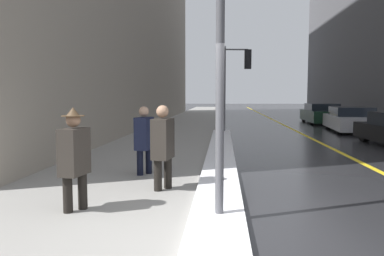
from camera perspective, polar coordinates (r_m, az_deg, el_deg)
ground_plane at (r=4.84m, az=0.79°, el=-16.73°), size 160.00×160.00×0.00m
sidewalk_slab at (r=19.70m, az=-1.96°, el=-0.24°), size 4.00×80.00×0.01m
road_centre_stripe at (r=19.91m, az=15.45°, el=-0.37°), size 0.16×80.00×0.00m
snow_bank_curb at (r=10.86m, az=4.34°, el=-4.21°), size 0.79×14.95×0.12m
lamp_post at (r=5.36m, az=4.37°, el=18.61°), size 0.28×0.28×5.13m
traffic_light_near at (r=17.97m, az=7.08°, el=8.67°), size 1.31×0.40×4.10m
pedestrian_trailing at (r=6.01m, az=-17.51°, el=-3.94°), size 0.37×0.54×1.62m
pedestrian_in_glasses at (r=7.05m, az=-4.48°, el=-2.35°), size 0.39×0.56×1.61m
pedestrian_with_shoulder_bag at (r=8.47m, az=-7.27°, el=-1.40°), size 0.37×0.73×1.55m
parked_car_silver at (r=20.29m, az=22.97°, el=1.17°), size 2.28×4.81×1.23m
parked_car_dark_green at (r=25.77m, az=19.06°, el=2.07°), size 2.02×4.92×1.28m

